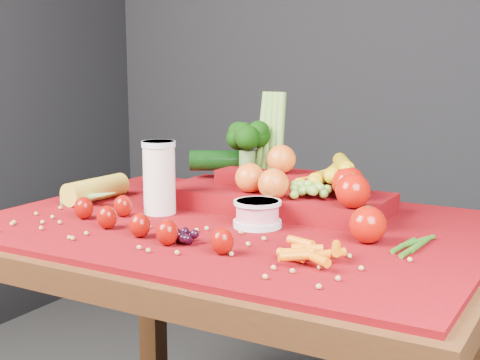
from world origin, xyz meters
The scene contains 12 objects.
table centered at (0.00, 0.00, 0.66)m, with size 1.10×0.80×0.75m.
red_cloth centered at (0.00, 0.00, 0.76)m, with size 1.05×0.75×0.01m, color #6B030F.
milk_glass centered at (-0.19, -0.01, 0.85)m, with size 0.08×0.08×0.16m.
yogurt_bowl centered at (0.06, -0.01, 0.79)m, with size 0.10×0.10×0.06m.
strawberry_scatter centered at (-0.13, -0.17, 0.79)m, with size 0.44×0.18×0.05m.
dark_grape_cluster centered at (0.00, -0.19, 0.78)m, with size 0.06×0.05×0.03m, color black, non-canonical shape.
soybean_scatter centered at (0.00, -0.20, 0.77)m, with size 0.84×0.24×0.01m, color tan, non-canonical shape.
corn_ear centered at (-0.39, -0.01, 0.78)m, with size 0.19×0.24×0.06m.
potato centered at (-0.35, 0.20, 0.79)m, with size 0.10×0.07×0.07m, color #533420.
baby_carrot_pile centered at (0.26, -0.18, 0.78)m, with size 0.17×0.17×0.03m, color orange, non-canonical shape.
green_bean_pile centered at (0.38, -0.01, 0.77)m, with size 0.14×0.12×0.01m, color #295B14, non-canonical shape.
produce_mound centered at (0.03, 0.16, 0.82)m, with size 0.59×0.38×0.27m.
Camera 1 is at (0.69, -1.20, 1.11)m, focal length 50.00 mm.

